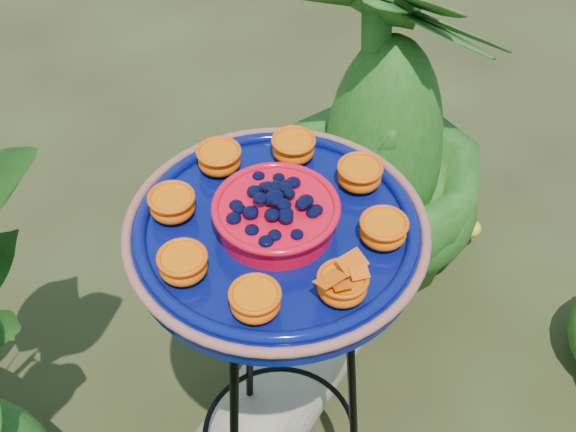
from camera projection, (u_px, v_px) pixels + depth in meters
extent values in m
torus|color=black|center=(277.00, 250.00, 1.16)|extent=(0.30, 0.30, 0.01)
torus|color=black|center=(279.00, 432.00, 1.54)|extent=(0.38, 0.38, 0.01)
cylinder|color=black|center=(250.00, 343.00, 1.54)|extent=(0.04, 0.08, 0.81)
cylinder|color=black|center=(353.00, 404.00, 1.44)|extent=(0.06, 0.07, 0.81)
cylinder|color=#070E57|center=(276.00, 236.00, 1.14)|extent=(0.52, 0.52, 0.04)
torus|color=#985044|center=(276.00, 228.00, 1.13)|extent=(0.44, 0.44, 0.01)
torus|color=#070E57|center=(276.00, 226.00, 1.12)|extent=(0.40, 0.40, 0.02)
cylinder|color=red|center=(276.00, 217.00, 1.11)|extent=(0.21, 0.21, 0.04)
torus|color=red|center=(276.00, 207.00, 1.10)|extent=(0.18, 0.18, 0.01)
ellipsoid|color=black|center=(276.00, 204.00, 1.09)|extent=(0.14, 0.14, 0.03)
ellipsoid|color=#E74602|center=(360.00, 177.00, 1.17)|extent=(0.06, 0.06, 0.03)
cylinder|color=orange|center=(360.00, 169.00, 1.16)|extent=(0.06, 0.06, 0.01)
ellipsoid|color=#E74602|center=(294.00, 150.00, 1.22)|extent=(0.06, 0.06, 0.03)
cylinder|color=orange|center=(294.00, 142.00, 1.20)|extent=(0.06, 0.06, 0.01)
ellipsoid|color=#E74602|center=(219.00, 161.00, 1.20)|extent=(0.06, 0.06, 0.03)
cylinder|color=orange|center=(219.00, 153.00, 1.19)|extent=(0.06, 0.06, 0.01)
ellipsoid|color=#E74602|center=(172.00, 207.00, 1.13)|extent=(0.06, 0.06, 0.03)
cylinder|color=orange|center=(171.00, 199.00, 1.12)|extent=(0.06, 0.06, 0.01)
ellipsoid|color=#E74602|center=(183.00, 267.00, 1.05)|extent=(0.06, 0.06, 0.03)
cylinder|color=orange|center=(182.00, 259.00, 1.04)|extent=(0.06, 0.06, 0.01)
ellipsoid|color=#E74602|center=(255.00, 303.00, 1.01)|extent=(0.06, 0.06, 0.03)
cylinder|color=orange|center=(255.00, 295.00, 1.00)|extent=(0.06, 0.06, 0.01)
ellipsoid|color=#E74602|center=(342.00, 287.00, 1.03)|extent=(0.06, 0.06, 0.03)
cylinder|color=orange|center=(343.00, 279.00, 1.02)|extent=(0.06, 0.06, 0.01)
ellipsoid|color=#E74602|center=(383.00, 232.00, 1.10)|extent=(0.06, 0.06, 0.03)
cylinder|color=orange|center=(384.00, 224.00, 1.09)|extent=(0.06, 0.06, 0.01)
cylinder|color=black|center=(343.00, 275.00, 1.01)|extent=(0.00, 0.03, 0.00)
cube|color=orange|center=(330.00, 279.00, 1.00)|extent=(0.04, 0.03, 0.01)
cube|color=orange|center=(352.00, 262.00, 1.02)|extent=(0.04, 0.03, 0.01)
cylinder|color=tan|center=(278.00, 396.00, 1.80)|extent=(0.65, 0.38, 0.21)
imported|color=#1C4A13|center=(385.00, 131.00, 1.90)|extent=(0.65, 0.65, 0.91)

